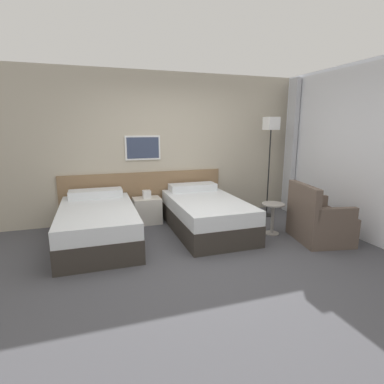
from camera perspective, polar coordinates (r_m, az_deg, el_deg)
The scene contains 9 objects.
ground_plane at distance 4.13m, azimuth 2.64°, elevation -12.31°, with size 16.00×16.00×0.00m, color #47474C.
wall_headboard at distance 5.71m, azimuth -4.88°, elevation 7.96°, with size 10.00×0.10×2.70m.
wall_window at distance 5.18m, azimuth 31.21°, elevation 6.31°, with size 0.21×4.50×2.70m.
bed_near_door at distance 4.75m, azimuth -17.48°, elevation -5.91°, with size 1.09×1.92×0.68m.
bed_near_window at distance 5.05m, azimuth 2.66°, elevation -4.23°, with size 1.09×1.92×0.68m.
nightstand at distance 5.51m, azimuth -8.53°, elevation -3.41°, with size 0.49×0.38×0.60m.
floor_lamp at distance 5.91m, azimuth 14.77°, elevation 10.72°, with size 0.24×0.24×1.90m.
side_table at distance 5.04m, azimuth 15.12°, elevation -3.92°, with size 0.36×0.36×0.51m.
armchair at distance 5.01m, azimuth 22.91°, elevation -5.31°, with size 0.86×0.96×0.89m.
Camera 1 is at (-1.35, -3.51, 1.72)m, focal length 28.00 mm.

